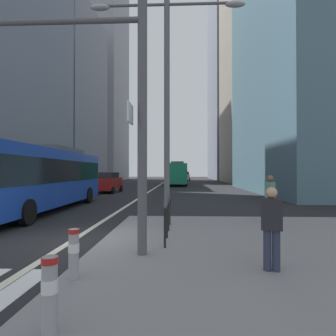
{
  "coord_description": "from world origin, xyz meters",
  "views": [
    {
      "loc": [
        3.2,
        -8.37,
        2.05
      ],
      "look_at": [
        1.89,
        20.87,
        2.38
      ],
      "focal_mm": 31.23,
      "sensor_mm": 36.0,
      "label": 1
    }
  ],
  "objects_px": {
    "car_oncoming_far": "(91,181)",
    "street_lamp_post": "(167,80)",
    "city_bus_red_receding": "(177,173)",
    "car_receding_near": "(185,176)",
    "bollard_left": "(74,251)",
    "bollard_front": "(50,291)",
    "pedestrian_walking": "(272,225)",
    "city_bus_blue_oncoming": "(43,175)",
    "car_oncoming_mid": "(108,182)",
    "traffic_signal_gantry": "(38,81)",
    "pedestrian_waiting": "(270,196)",
    "car_receding_far": "(176,177)"
  },
  "relations": [
    {
      "from": "city_bus_blue_oncoming",
      "to": "car_oncoming_mid",
      "type": "xyz_separation_m",
      "value": [
        0.06,
        13.12,
        -0.85
      ]
    },
    {
      "from": "car_oncoming_mid",
      "to": "pedestrian_waiting",
      "type": "distance_m",
      "value": 19.77
    },
    {
      "from": "bollard_left",
      "to": "pedestrian_waiting",
      "type": "relative_size",
      "value": 0.5
    },
    {
      "from": "bollard_front",
      "to": "pedestrian_walking",
      "type": "distance_m",
      "value": 4.01
    },
    {
      "from": "car_oncoming_mid",
      "to": "car_receding_near",
      "type": "distance_m",
      "value": 38.52
    },
    {
      "from": "car_oncoming_far",
      "to": "traffic_signal_gantry",
      "type": "relative_size",
      "value": 0.61
    },
    {
      "from": "car_receding_far",
      "to": "street_lamp_post",
      "type": "xyz_separation_m",
      "value": [
        0.41,
        -44.17,
        4.29
      ]
    },
    {
      "from": "car_oncoming_mid",
      "to": "bollard_left",
      "type": "bearing_deg",
      "value": -77.25
    },
    {
      "from": "car_receding_near",
      "to": "car_receding_far",
      "type": "height_order",
      "value": "same"
    },
    {
      "from": "car_oncoming_far",
      "to": "street_lamp_post",
      "type": "distance_m",
      "value": 22.33
    },
    {
      "from": "car_oncoming_far",
      "to": "pedestrian_waiting",
      "type": "relative_size",
      "value": 2.49
    },
    {
      "from": "car_receding_far",
      "to": "pedestrian_walking",
      "type": "bearing_deg",
      "value": -86.9
    },
    {
      "from": "traffic_signal_gantry",
      "to": "pedestrian_walking",
      "type": "bearing_deg",
      "value": -10.95
    },
    {
      "from": "traffic_signal_gantry",
      "to": "bollard_front",
      "type": "height_order",
      "value": "traffic_signal_gantry"
    },
    {
      "from": "bollard_front",
      "to": "bollard_left",
      "type": "distance_m",
      "value": 1.76
    },
    {
      "from": "bollard_left",
      "to": "car_receding_far",
      "type": "bearing_deg",
      "value": 88.86
    },
    {
      "from": "city_bus_blue_oncoming",
      "to": "pedestrian_waiting",
      "type": "relative_size",
      "value": 6.94
    },
    {
      "from": "car_oncoming_mid",
      "to": "street_lamp_post",
      "type": "xyz_separation_m",
      "value": [
        6.54,
        -17.56,
        4.29
      ]
    },
    {
      "from": "bollard_front",
      "to": "pedestrian_walking",
      "type": "bearing_deg",
      "value": 35.09
    },
    {
      "from": "pedestrian_walking",
      "to": "street_lamp_post",
      "type": "bearing_deg",
      "value": 115.96
    },
    {
      "from": "car_oncoming_far",
      "to": "bollard_front",
      "type": "bearing_deg",
      "value": -73.66
    },
    {
      "from": "pedestrian_waiting",
      "to": "street_lamp_post",
      "type": "bearing_deg",
      "value": -169.6
    },
    {
      "from": "pedestrian_walking",
      "to": "city_bus_red_receding",
      "type": "bearing_deg",
      "value": 93.56
    },
    {
      "from": "city_bus_red_receding",
      "to": "bollard_left",
      "type": "relative_size",
      "value": 13.31
    },
    {
      "from": "city_bus_red_receding",
      "to": "bollard_front",
      "type": "bearing_deg",
      "value": -91.3
    },
    {
      "from": "car_oncoming_mid",
      "to": "pedestrian_walking",
      "type": "xyz_separation_m",
      "value": [
        8.76,
        -22.13,
        0.04
      ]
    },
    {
      "from": "bollard_front",
      "to": "pedestrian_walking",
      "type": "height_order",
      "value": "pedestrian_walking"
    },
    {
      "from": "car_oncoming_far",
      "to": "car_oncoming_mid",
      "type": "bearing_deg",
      "value": -45.81
    },
    {
      "from": "city_bus_red_receding",
      "to": "pedestrian_waiting",
      "type": "relative_size",
      "value": 6.65
    },
    {
      "from": "bollard_left",
      "to": "city_bus_red_receding",
      "type": "bearing_deg",
      "value": 88.11
    },
    {
      "from": "bollard_front",
      "to": "car_receding_far",
      "type": "bearing_deg",
      "value": 89.29
    },
    {
      "from": "car_receding_near",
      "to": "bollard_front",
      "type": "distance_m",
      "value": 62.16
    },
    {
      "from": "car_oncoming_mid",
      "to": "city_bus_blue_oncoming",
      "type": "bearing_deg",
      "value": -90.25
    },
    {
      "from": "car_receding_far",
      "to": "bollard_front",
      "type": "distance_m",
      "value": 51.05
    },
    {
      "from": "bollard_front",
      "to": "street_lamp_post",
      "type": "bearing_deg",
      "value": 81.37
    },
    {
      "from": "car_oncoming_far",
      "to": "traffic_signal_gantry",
      "type": "height_order",
      "value": "traffic_signal_gantry"
    },
    {
      "from": "car_receding_near",
      "to": "bollard_front",
      "type": "height_order",
      "value": "car_receding_near"
    },
    {
      "from": "city_bus_blue_oncoming",
      "to": "bollard_front",
      "type": "xyz_separation_m",
      "value": [
        5.55,
        -11.31,
        -1.19
      ]
    },
    {
      "from": "street_lamp_post",
      "to": "bollard_front",
      "type": "height_order",
      "value": "street_lamp_post"
    },
    {
      "from": "car_oncoming_mid",
      "to": "street_lamp_post",
      "type": "distance_m",
      "value": 19.22
    },
    {
      "from": "city_bus_red_receding",
      "to": "city_bus_blue_oncoming",
      "type": "bearing_deg",
      "value": -102.65
    },
    {
      "from": "city_bus_red_receding",
      "to": "car_oncoming_far",
      "type": "height_order",
      "value": "city_bus_red_receding"
    },
    {
      "from": "car_receding_near",
      "to": "pedestrian_walking",
      "type": "distance_m",
      "value": 59.82
    },
    {
      "from": "pedestrian_walking",
      "to": "city_bus_blue_oncoming",
      "type": "bearing_deg",
      "value": 134.39
    },
    {
      "from": "car_receding_near",
      "to": "car_receding_far",
      "type": "bearing_deg",
      "value": -99.62
    },
    {
      "from": "car_receding_near",
      "to": "traffic_signal_gantry",
      "type": "height_order",
      "value": "traffic_signal_gantry"
    },
    {
      "from": "car_oncoming_far",
      "to": "bollard_left",
      "type": "xyz_separation_m",
      "value": [
        7.53,
        -25.16,
        -0.35
      ]
    },
    {
      "from": "city_bus_blue_oncoming",
      "to": "bollard_left",
      "type": "bearing_deg",
      "value": -61.55
    },
    {
      "from": "city_bus_red_receding",
      "to": "car_receding_near",
      "type": "distance_m",
      "value": 22.07
    },
    {
      "from": "car_oncoming_mid",
      "to": "bollard_left",
      "type": "distance_m",
      "value": 23.28
    }
  ]
}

